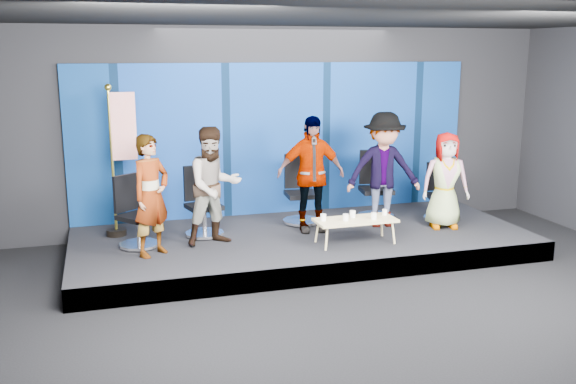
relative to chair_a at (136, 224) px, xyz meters
name	(u,v)px	position (x,y,z in m)	size (l,w,h in m)	color
ground	(365,313)	(2.52, -2.55, -0.64)	(10.00, 10.00, 0.00)	black
room_walls	(371,111)	(2.52, -2.55, 1.79)	(10.02, 8.02, 3.51)	black
riser	(302,243)	(2.52, -0.05, -0.49)	(7.00, 3.00, 0.30)	black
backdrop	(277,139)	(2.52, 1.40, 0.96)	(7.00, 0.08, 2.60)	navy
chair_a	(136,224)	(0.00, 0.00, 0.00)	(0.83, 0.83, 1.05)	silver
panelist_a	(151,196)	(0.20, -0.46, 0.50)	(0.62, 0.41, 1.70)	black
chair_b	(203,213)	(1.03, 0.31, 0.01)	(0.72, 0.72, 1.07)	silver
panelist_b	(214,186)	(1.12, -0.19, 0.52)	(0.84, 0.66, 1.74)	black
chair_c	(301,201)	(2.70, 0.60, 0.03)	(0.68, 0.68, 1.13)	silver
panelist_c	(311,174)	(2.70, 0.09, 0.57)	(1.07, 0.45, 1.83)	black
chair_d	(375,196)	(4.01, 0.53, 0.03)	(0.74, 0.74, 1.14)	silver
panelist_d	(384,170)	(3.91, 0.03, 0.58)	(1.20, 0.69, 1.85)	black
chair_e	(439,201)	(5.01, 0.13, -0.03)	(0.65, 0.65, 0.95)	silver
panelist_e	(445,180)	(4.83, -0.33, 0.43)	(0.75, 0.49, 1.54)	black
coffee_table	(355,221)	(3.12, -0.76, 0.00)	(1.21, 0.52, 0.37)	tan
mug_a	(323,217)	(2.63, -0.72, 0.07)	(0.08, 0.08, 0.10)	white
mug_b	(346,217)	(2.94, -0.81, 0.08)	(0.08, 0.08, 0.10)	white
mug_c	(353,214)	(3.11, -0.66, 0.08)	(0.09, 0.09, 0.10)	white
mug_d	(374,216)	(3.37, -0.85, 0.07)	(0.08, 0.08, 0.10)	white
mug_e	(385,212)	(3.63, -0.66, 0.07)	(0.07, 0.07, 0.09)	white
flag_stand	(120,157)	(-0.15, 0.67, 0.88)	(0.53, 0.31, 2.32)	black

